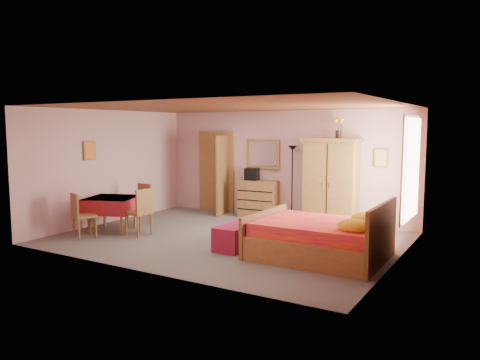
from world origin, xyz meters
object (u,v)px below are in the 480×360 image
Objects in this scene: dining_table at (112,214)px; chair_north at (139,204)px; wardrobe at (331,182)px; sunflower_vase at (339,127)px; bench at (242,235)px; wall_mirror at (263,154)px; bed at (319,228)px; chair_south at (84,215)px; chair_east at (138,212)px; chest_of_drawers at (259,199)px; chair_west at (93,206)px; stereo at (252,174)px; floor_lamp at (292,183)px.

dining_table is 1.08× the size of chair_north.
wardrobe is 4.14× the size of sunflower_vase.
chair_north is at bearing 170.75° from bench.
wall_mirror reaches higher than bed.
chair_south is (-4.56, -1.05, -0.05)m from bed.
bench is at bearing -75.35° from chair_east.
chest_of_drawers is at bearing 84.59° from chair_south.
dining_table is at bearing -144.08° from sunflower_vase.
chair_east reaches higher than chair_west.
chair_north is 0.98m from chair_west.
chair_east is at bearing -174.86° from bed.
wall_mirror is 0.47× the size of wardrobe.
chair_west is at bearing -129.94° from stereo.
chair_south is (-1.97, -3.67, -0.00)m from chest_of_drawers.
chair_west is (-0.63, 0.79, 0.01)m from chair_south.
sunflower_vase reaches higher than chair_east.
floor_lamp is (1.07, 0.02, -0.17)m from stereo.
chest_of_drawers is 0.44× the size of bed.
stereo is 0.35× the size of chair_south.
floor_lamp reaches higher than chair_east.
stereo is 0.35× the size of chair_west.
chair_south reaches higher than bench.
sunflower_vase reaches higher than wardrobe.
wardrobe is 1.99× the size of dining_table.
stereo is 1.09m from floor_lamp.
bed is 4.56m from dining_table.
stereo is 3.50m from dining_table.
dining_table is (-3.97, -2.88, -1.84)m from sunflower_vase.
sunflower_vase reaches higher than wall_mirror.
wardrobe reaches higher than chair_west.
stereo is 0.33× the size of chair_east.
chair_east reaches higher than bench.
bench is 2.31m from chair_east.
bed reaches higher than chair_south.
bed is at bearing -75.73° from wardrobe.
bed reaches higher than chair_east.
sunflower_vase reaches higher than chair_north.
chair_south is at bearing -122.62° from chest_of_drawers.
wall_mirror reaches higher than dining_table.
stereo is at bearing -178.86° from floor_lamp.
wall_mirror is 3.55m from chair_east.
dining_table is 1.09× the size of chair_south.
bench is at bearing 5.38° from dining_table.
bed is 2.25× the size of chair_east.
chair_south is (-3.06, -1.02, 0.23)m from bench.
wall_mirror is 0.42× the size of bed.
bed is (0.58, -2.56, -1.70)m from sunflower_vase.
stereo is 0.32× the size of dining_table.
wall_mirror is 0.99× the size of chair_west.
floor_lamp is at bearing 75.14° from chair_south.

